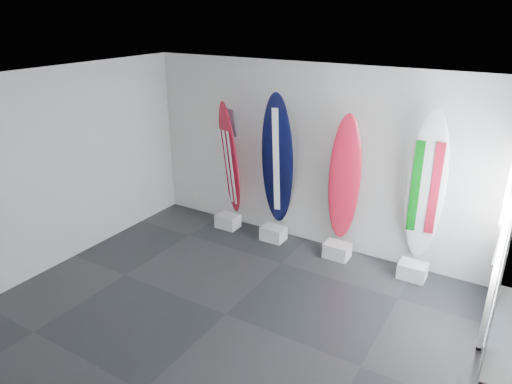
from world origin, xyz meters
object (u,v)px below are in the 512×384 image
Objects in this scene: surfboard_swiss at (344,180)px; surfboard_usa at (230,159)px; surfboard_navy at (277,161)px; surfboard_italy at (426,188)px.

surfboard_usa is at bearing 158.11° from surfboard_swiss.
surfboard_navy is 1.10× the size of surfboard_swiss.
surfboard_swiss is (1.18, 0.00, -0.10)m from surfboard_navy.
surfboard_usa is 0.89× the size of surfboard_navy.
surfboard_italy is (2.37, 0.00, 0.00)m from surfboard_navy.
surfboard_navy reaches higher than surfboard_usa.
surfboard_swiss reaches higher than surfboard_usa.
surfboard_navy is 1.18m from surfboard_swiss.
surfboard_usa is at bearing 171.58° from surfboard_italy.
surfboard_usa is at bearing 165.70° from surfboard_navy.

